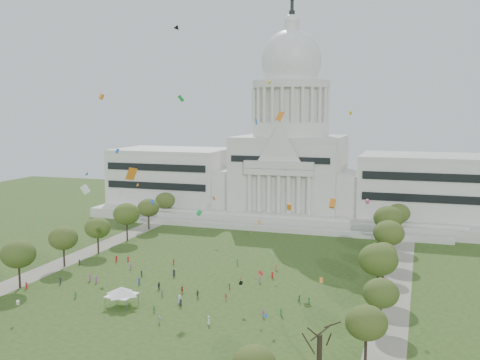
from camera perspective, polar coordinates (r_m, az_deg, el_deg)
The scene contains 32 objects.
ground at distance 137.68m, azimuth -5.95°, elevation -12.25°, with size 400.00×400.00×0.00m, color #2C4617.
capitol at distance 239.17m, azimuth 5.10°, elevation 1.57°, with size 160.00×64.50×91.30m.
path_left at distance 185.41m, azimuth -15.87°, elevation -7.35°, with size 8.00×160.00×0.04m, color gray.
path_right at distance 155.39m, azimuth 15.54°, elevation -10.18°, with size 8.00×160.00×0.04m, color gray.
row_tree_r_0 at distance 106.22m, azimuth 12.72°, elevation -13.97°, with size 7.67×7.67×10.91m.
row_tree_l_1 at distance 155.44m, azimuth -21.59°, elevation -7.01°, with size 8.86×8.86×12.59m.
row_tree_r_1 at distance 122.93m, azimuth 14.13°, elevation -11.09°, with size 7.58×7.58×10.78m.
row_tree_l_2 at distance 171.67m, azimuth -17.51°, elevation -5.66°, with size 8.42×8.42×11.97m.
row_tree_r_2 at distance 140.85m, azimuth 13.87°, elevation -7.86°, with size 9.55×9.55×13.58m.
row_tree_l_3 at distance 184.64m, azimuth -14.27°, elevation -4.74°, with size 8.12×8.12×11.55m.
row_tree_r_3 at distance 157.95m, azimuth 14.39°, elevation -7.20°, with size 7.01×7.01×9.98m.
row_tree_l_4 at distance 199.95m, azimuth -11.45°, elevation -3.40°, with size 9.29×9.29×13.21m.
row_tree_r_4 at distance 172.55m, azimuth 14.88°, elevation -5.23°, with size 9.19×9.19×13.06m.
row_tree_l_5 at distance 216.73m, azimuth -9.28°, elevation -2.79°, with size 8.33×8.33×11.85m.
row_tree_r_5 at distance 192.21m, azimuth 14.85°, elevation -3.77°, with size 9.82×9.82×13.96m.
row_tree_l_6 at distance 233.46m, azimuth -7.60°, elevation -2.08°, with size 8.19×8.19×11.64m.
row_tree_r_6 at distance 209.98m, azimuth 15.80°, elevation -3.27°, with size 8.42×8.42×11.97m.
big_bare_tree at distance 98.92m, azimuth 8.11°, elevation -14.92°, with size 6.00×5.00×12.80m.
event_tent at distance 136.43m, azimuth -11.93°, elevation -10.95°, with size 8.96×8.96×4.68m.
person_0 at distance 136.46m, azimuth 7.03°, elevation -12.06°, with size 0.85×0.55×1.74m, color #33723F.
person_2 at distance 137.34m, azimuth 6.08°, elevation -11.90°, with size 0.88×0.55×1.82m, color #33723F.
person_3 at distance 138.28m, azimuth -1.45°, elevation -11.78°, with size 1.01×0.52×1.56m, color #B21E1E.
person_4 at distance 140.00m, azimuth -4.33°, elevation -11.47°, with size 1.17×0.64×1.99m, color #4C4C51.
person_5 at distance 143.76m, azimuth -5.90°, elevation -11.03°, with size 1.60×0.63×1.73m, color #B21E1E.
person_6 at distance 123.72m, azimuth -3.19°, elevation -14.04°, with size 0.95×0.62×1.95m, color silver.
person_7 at distance 132.22m, azimuth -8.73°, elevation -12.79°, with size 0.55×0.40×1.52m, color #33723F.
person_8 at distance 147.31m, azimuth -8.23°, elevation -10.59°, with size 0.91×0.56×1.87m, color #26262B.
person_9 at distance 127.96m, azimuth 2.39°, elevation -13.33°, with size 1.18×0.61×1.82m, color #994C8C.
person_10 at distance 146.16m, azimuth -1.08°, elevation -10.72°, with size 0.91×0.50×1.56m, color olive.
person_11 at distance 125.72m, azimuth -8.18°, elevation -13.80°, with size 1.63×0.64×1.75m, color silver.
distant_crowd at distance 154.11m, azimuth -7.82°, elevation -9.79°, with size 67.28×40.50×1.95m.
kite_swarm at distance 135.81m, azimuth -3.42°, elevation -1.07°, with size 78.34×102.11×64.08m.
Camera 1 is at (53.29, -118.37, 45.89)m, focal length 42.00 mm.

